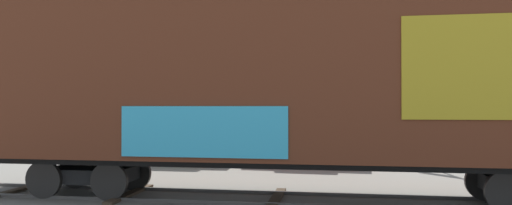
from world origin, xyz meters
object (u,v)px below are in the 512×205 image
at_px(parked_car_green, 181,140).
at_px(parked_car_red, 304,142).
at_px(freight_car, 297,81).
at_px(flagpole, 390,41).

bearing_deg(parked_car_green, parked_car_red, 1.03).
bearing_deg(parked_car_red, freight_car, -87.10).
height_order(parked_car_green, parked_car_red, parked_car_green).
relative_size(freight_car, flagpole, 2.17).
bearing_deg(flagpole, parked_car_red, -134.51).
relative_size(freight_car, parked_car_green, 4.05).
xyz_separation_m(flagpole, parked_car_red, (-3.57, -3.64, -4.25)).
xyz_separation_m(parked_car_green, parked_car_red, (4.85, 0.09, -0.04)).
bearing_deg(freight_car, flagpole, 72.49).
relative_size(flagpole, parked_car_green, 1.87).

